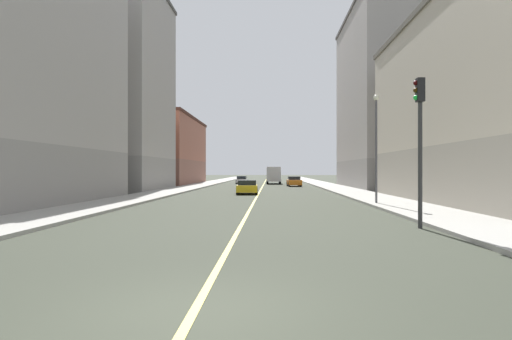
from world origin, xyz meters
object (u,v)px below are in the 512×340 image
object	(u,v)px
car_orange	(294,181)
building_right_midblock	(117,90)
traffic_light_left_near	(420,131)
building_right_distant	(164,151)
car_white	(242,180)
building_left_near	(502,103)
box_truck	(274,175)
car_yellow	(247,187)
building_left_mid	(389,100)
street_lamp_left_near	(376,137)

from	to	relation	value
car_orange	building_right_midblock	bearing A→B (deg)	-149.90
traffic_light_left_near	building_right_midblock	bearing A→B (deg)	127.39
building_right_distant	traffic_light_left_near	bearing A→B (deg)	-65.54
car_white	building_left_near	bearing A→B (deg)	-64.57
building_right_distant	car_orange	size ratio (longest dim) A/B	5.43
building_left_near	box_truck	bearing A→B (deg)	109.22
car_white	box_truck	bearing A→B (deg)	0.05
building_left_near	building_right_distant	bearing A→B (deg)	129.60
building_right_midblock	car_white	xyz separation A→B (m)	(12.46, 23.13, -10.66)
building_left_near	car_white	size ratio (longest dim) A/B	6.06
building_left_near	building_right_distant	size ratio (longest dim) A/B	1.10
car_orange	car_white	bearing A→B (deg)	125.61
car_yellow	car_white	bearing A→B (deg)	94.97
building_left_near	building_right_distant	world-z (taller)	building_left_near
building_left_near	car_yellow	bearing A→B (deg)	146.37
building_left_near	box_truck	xyz separation A→B (m)	(-14.53, 41.69, -5.05)
building_right_midblock	car_orange	size ratio (longest dim) A/B	5.37
building_left_mid	car_orange	world-z (taller)	building_left_mid
street_lamp_left_near	building_left_mid	bearing A→B (deg)	72.77
box_truck	street_lamp_left_near	bearing A→B (deg)	-81.65
car_yellow	building_right_midblock	bearing A→B (deg)	154.71
car_white	building_right_distant	bearing A→B (deg)	-167.88
building_right_distant	street_lamp_left_near	distance (m)	46.58
building_left_near	car_white	distance (m)	46.54
car_orange	street_lamp_left_near	bearing A→B (deg)	-83.65
car_white	car_yellow	size ratio (longest dim) A/B	1.00
building_left_mid	car_yellow	bearing A→B (deg)	-140.11
car_yellow	building_left_near	bearing A→B (deg)	-33.63
building_left_near	car_orange	bearing A→B (deg)	111.13
building_right_midblock	car_yellow	distance (m)	19.80
building_right_distant	building_left_near	bearing A→B (deg)	-50.40
traffic_light_left_near	car_orange	size ratio (longest dim) A/B	1.36
building_left_mid	building_right_midblock	xyz separation A→B (m)	(-32.28, -7.24, 0.11)
traffic_light_left_near	street_lamp_left_near	size ratio (longest dim) A/B	0.83
building_left_mid	car_orange	distance (m)	16.44
street_lamp_left_near	car_white	bearing A→B (deg)	105.16
car_yellow	box_truck	distance (m)	30.39
building_left_near	street_lamp_left_near	xyz separation A→B (m)	(-8.28, -0.90, -2.25)
car_white	car_yellow	world-z (taller)	car_yellow
building_left_mid	car_yellow	size ratio (longest dim) A/B	5.38
building_right_midblock	street_lamp_left_near	distance (m)	31.67
building_right_distant	car_white	bearing A→B (deg)	12.12
building_left_near	car_orange	xyz separation A→B (m)	(-11.77, 30.45, -5.90)
car_white	traffic_light_left_near	bearing A→B (deg)	-78.81
car_orange	box_truck	xyz separation A→B (m)	(-2.76, 11.25, 0.85)
building_left_near	car_yellow	xyz separation A→B (m)	(-17.19, 11.43, -5.95)
traffic_light_left_near	car_white	bearing A→B (deg)	101.19
building_right_distant	car_yellow	size ratio (longest dim) A/B	5.50
building_left_mid	building_right_midblock	distance (m)	33.08
building_left_near	building_right_midblock	size ratio (longest dim) A/B	1.11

